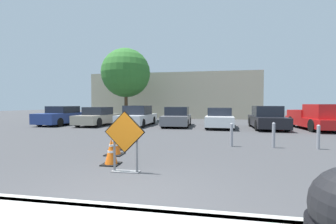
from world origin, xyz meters
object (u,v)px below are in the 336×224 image
traffic_cone_nearest (111,152)px  parked_car_nearest (63,116)px  pickup_truck (320,118)px  bollard_second (274,134)px  parked_car_fourth (177,117)px  traffic_cone_third (118,139)px  parked_car_second (98,117)px  traffic_cone_second (115,145)px  bollard_nearest (232,134)px  parked_car_sixth (267,118)px  parked_car_fifth (220,118)px  parked_car_third (138,116)px  bollard_third (318,136)px  road_closed_sign (125,138)px

traffic_cone_nearest → parked_car_nearest: bearing=130.0°
pickup_truck → traffic_cone_nearest: bearing=44.7°
bollard_second → parked_car_fourth: bearing=121.4°
traffic_cone_third → parked_car_second: 9.69m
traffic_cone_nearest → bollard_second: size_ratio=0.74×
traffic_cone_nearest → parked_car_fourth: parked_car_fourth is taller
traffic_cone_second → bollard_second: 5.68m
bollard_nearest → parked_car_sixth: bearing=66.6°
parked_car_fifth → bollard_nearest: 7.16m
parked_car_third → traffic_cone_second: bearing=105.1°
bollard_third → parked_car_fifth: bearing=113.0°
parked_car_second → parked_car_third: size_ratio=0.94×
bollard_nearest → parked_car_fifth: bearing=90.5°
bollard_third → parked_car_sixth: bearing=90.2°
parked_car_second → parked_car_nearest: bearing=0.5°
bollard_nearest → bollard_second: bollard_second is taller
traffic_cone_third → parked_car_nearest: bearing=134.0°
parked_car_fifth → parked_car_nearest: bearing=3.2°
bollard_second → bollard_third: bearing=0.0°
parked_car_nearest → parked_car_sixth: bearing=-178.1°
road_closed_sign → traffic_cone_second: road_closed_sign is taller
parked_car_fourth → parked_car_sixth: parked_car_sixth is taller
parked_car_sixth → parked_car_second: bearing=1.3°
road_closed_sign → bollard_second: bearing=41.4°
road_closed_sign → parked_car_nearest: 14.40m
bollard_nearest → bollard_third: bearing=0.0°
parked_car_second → pickup_truck: 15.09m
traffic_cone_second → parked_car_fifth: 9.96m
traffic_cone_nearest → parked_car_second: parked_car_second is taller
parked_car_second → bollard_third: (12.09, -7.09, -0.18)m
traffic_cone_third → parked_car_fifth: (3.99, 8.32, 0.28)m
parked_car_third → bollard_nearest: (6.09, -7.53, -0.21)m
traffic_cone_third → parked_car_nearest: 11.62m
traffic_cone_third → traffic_cone_second: bearing=-74.1°
parked_car_third → parked_car_sixth: 9.07m
parked_car_fifth → parked_car_third: bearing=-0.1°
parked_car_second → parked_car_fourth: size_ratio=1.03×
road_closed_sign → parked_car_nearest: bearing=130.3°
bollard_nearest → bollard_third: bollard_nearest is taller
bollard_second → parked_car_nearest: bearing=152.1°
parked_car_fifth → pickup_truck: pickup_truck is taller
traffic_cone_nearest → traffic_cone_third: traffic_cone_third is taller
traffic_cone_second → parked_car_third: 9.89m
parked_car_fourth → parked_car_fifth: bearing=173.0°
parked_car_fourth → bollard_nearest: 8.10m
parked_car_third → parked_car_fourth: 3.01m
road_closed_sign → parked_car_second: 12.57m
traffic_cone_third → parked_car_fifth: parked_car_fifth is taller
parked_car_sixth → bollard_nearest: (-2.96, -6.84, -0.21)m
traffic_cone_nearest → parked_car_third: (-2.68, 10.71, 0.34)m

